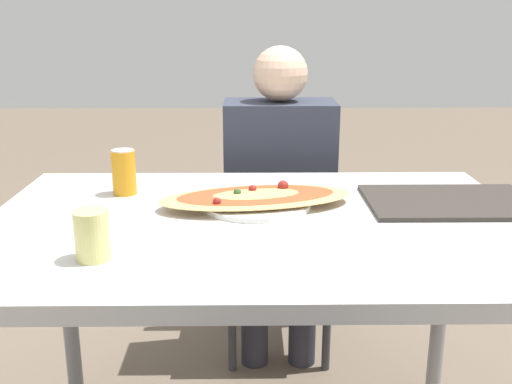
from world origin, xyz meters
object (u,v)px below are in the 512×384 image
at_px(chair_far_seated, 277,218).
at_px(drink_glass, 92,235).
at_px(dining_table, 257,246).
at_px(person_seated, 279,182).
at_px(soda_can, 124,172).
at_px(pizza_main, 255,199).

xyz_separation_m(chair_far_seated, drink_glass, (-0.42, -1.02, 0.32)).
bearing_deg(dining_table, drink_glass, -144.05).
height_order(chair_far_seated, drink_glass, chair_far_seated).
height_order(person_seated, drink_glass, person_seated).
height_order(chair_far_seated, soda_can, soda_can).
bearing_deg(dining_table, chair_far_seated, 83.50).
distance_m(chair_far_seated, drink_glass, 1.15).
relative_size(dining_table, person_seated, 1.16).
xyz_separation_m(dining_table, person_seated, (0.09, 0.66, -0.02)).
relative_size(dining_table, pizza_main, 2.48).
distance_m(chair_far_seated, soda_can, 0.79).
xyz_separation_m(pizza_main, soda_can, (-0.36, 0.12, 0.04)).
distance_m(soda_can, drink_glass, 0.47).
xyz_separation_m(person_seated, pizza_main, (-0.09, -0.56, 0.11)).
bearing_deg(chair_far_seated, soda_can, 50.79).
bearing_deg(person_seated, chair_far_seated, -90.00).
distance_m(person_seated, pizza_main, 0.58).
relative_size(dining_table, soda_can, 10.63).
distance_m(dining_table, person_seated, 0.67).
distance_m(person_seated, soda_can, 0.65).
bearing_deg(chair_far_seated, drink_glass, 67.43).
bearing_deg(person_seated, pizza_main, 80.62).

